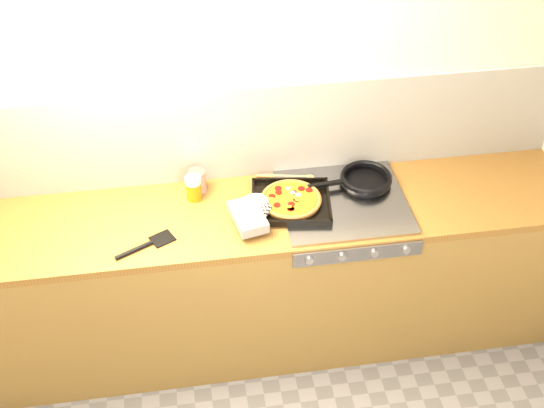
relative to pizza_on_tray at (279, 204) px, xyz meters
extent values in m
plane|color=#BDB5A0|center=(-0.13, 0.31, 0.31)|extent=(3.20, 0.00, 3.20)
cube|color=white|center=(-0.13, 0.30, 0.21)|extent=(3.20, 0.02, 0.50)
cube|color=brown|center=(-0.13, 0.01, -0.51)|extent=(3.20, 0.60, 0.86)
cube|color=brown|center=(-0.13, 0.01, -0.06)|extent=(3.20, 0.60, 0.04)
cube|color=gray|center=(0.32, -0.29, -0.09)|extent=(0.60, 0.03, 0.08)
cylinder|color=#A5A5AA|center=(0.09, -0.30, -0.09)|extent=(0.04, 0.02, 0.04)
cylinder|color=#A5A5AA|center=(0.24, -0.30, -0.09)|extent=(0.04, 0.02, 0.04)
cylinder|color=#A5A5AA|center=(0.39, -0.30, -0.09)|extent=(0.04, 0.02, 0.04)
cylinder|color=#A5A5AA|center=(0.54, -0.30, -0.09)|extent=(0.04, 0.02, 0.04)
cube|color=gray|center=(0.32, 0.01, -0.04)|extent=(0.60, 0.56, 0.02)
cube|color=black|center=(0.06, 0.02, -0.02)|extent=(0.41, 0.37, 0.01)
cube|color=black|center=(0.08, 0.18, -0.01)|extent=(0.37, 0.06, 0.02)
cube|color=black|center=(0.04, -0.13, -0.01)|extent=(0.37, 0.06, 0.02)
cube|color=black|center=(0.24, 0.00, -0.01)|extent=(0.05, 0.32, 0.02)
cube|color=black|center=(-0.12, 0.05, -0.01)|extent=(0.05, 0.32, 0.02)
cylinder|color=#AD6A32|center=(0.06, 0.02, -0.01)|extent=(0.31, 0.31, 0.02)
torus|color=#AD6A32|center=(0.06, 0.02, 0.00)|extent=(0.33, 0.33, 0.02)
cylinder|color=orange|center=(0.06, 0.02, 0.01)|extent=(0.28, 0.28, 0.01)
cylinder|color=maroon|center=(0.08, 0.00, 0.01)|extent=(0.04, 0.04, 0.00)
cylinder|color=maroon|center=(0.01, 0.10, 0.01)|extent=(0.04, 0.04, 0.00)
cylinder|color=maroon|center=(0.05, -0.06, 0.01)|extent=(0.04, 0.04, 0.00)
cylinder|color=maroon|center=(-0.03, 0.05, 0.01)|extent=(0.04, 0.04, 0.00)
cylinder|color=maroon|center=(0.12, 0.08, 0.01)|extent=(0.04, 0.04, 0.00)
cylinder|color=maroon|center=(0.08, 0.06, 0.01)|extent=(0.04, 0.04, 0.00)
cylinder|color=maroon|center=(-0.01, -0.02, 0.01)|extent=(0.04, 0.04, 0.00)
cylinder|color=maroon|center=(0.16, 0.07, 0.01)|extent=(0.04, 0.04, 0.00)
cylinder|color=maroon|center=(0.05, -0.06, 0.01)|extent=(0.04, 0.04, 0.00)
cylinder|color=maroon|center=(0.05, -0.03, 0.01)|extent=(0.04, 0.04, 0.00)
cylinder|color=maroon|center=(0.01, 0.07, 0.01)|extent=(0.04, 0.04, 0.00)
ellipsoid|color=gold|center=(-0.01, 0.02, 0.01)|extent=(0.03, 0.02, 0.01)
ellipsoid|color=gold|center=(-0.03, 0.03, 0.01)|extent=(0.03, 0.02, 0.01)
ellipsoid|color=gold|center=(0.06, 0.07, 0.01)|extent=(0.03, 0.02, 0.01)
ellipsoid|color=gold|center=(0.06, 0.10, 0.01)|extent=(0.03, 0.02, 0.01)
ellipsoid|color=gold|center=(0.04, -0.04, 0.01)|extent=(0.03, 0.02, 0.01)
ellipsoid|color=gold|center=(0.09, 0.00, 0.01)|extent=(0.03, 0.02, 0.01)
ellipsoid|color=gold|center=(0.08, 0.02, 0.01)|extent=(0.03, 0.02, 0.01)
ellipsoid|color=gold|center=(-0.01, 0.01, 0.01)|extent=(0.03, 0.02, 0.01)
ellipsoid|color=gold|center=(0.08, 0.09, 0.01)|extent=(0.03, 0.02, 0.01)
ellipsoid|color=silver|center=(0.06, 0.10, 0.01)|extent=(0.03, 0.03, 0.01)
ellipsoid|color=silver|center=(0.08, 0.06, 0.01)|extent=(0.03, 0.03, 0.01)
ellipsoid|color=silver|center=(0.10, 0.04, 0.01)|extent=(0.03, 0.03, 0.01)
cube|color=black|center=(-0.16, -0.08, 0.01)|extent=(0.18, 0.25, 0.05)
ellipsoid|color=black|center=(-0.11, 0.01, 0.01)|extent=(0.15, 0.15, 0.05)
cylinder|color=black|center=(-0.09, -0.07, 0.01)|extent=(0.09, 0.10, 0.05)
cylinder|color=black|center=(0.46, 0.13, -0.02)|extent=(0.26, 0.26, 0.01)
torus|color=black|center=(0.46, 0.13, 0.00)|extent=(0.28, 0.28, 0.03)
cube|color=black|center=(0.25, 0.10, 0.01)|extent=(0.19, 0.04, 0.02)
cylinder|color=#98120C|center=(-0.37, 0.21, 0.02)|extent=(0.10, 0.10, 0.11)
cylinder|color=#B2B2B7|center=(-0.37, 0.21, 0.08)|extent=(0.11, 0.11, 0.01)
cylinder|color=#B2B2B7|center=(-0.37, 0.21, -0.04)|extent=(0.11, 0.11, 0.01)
cylinder|color=orange|center=(-0.39, 0.15, 0.01)|extent=(0.09, 0.09, 0.10)
cylinder|color=silver|center=(-0.39, 0.15, 0.07)|extent=(0.09, 0.09, 0.03)
cylinder|color=#B3804B|center=(0.05, 0.25, -0.03)|extent=(0.26, 0.07, 0.02)
ellipsoid|color=#B3804B|center=(0.19, 0.22, -0.03)|extent=(0.07, 0.05, 0.02)
cube|color=black|center=(-0.55, -0.12, -0.04)|extent=(0.13, 0.12, 0.01)
cylinder|color=black|center=(-0.68, -0.18, -0.03)|extent=(0.17, 0.10, 0.02)
camera|label=1|loc=(-0.40, -2.43, 2.06)|focal=45.00mm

